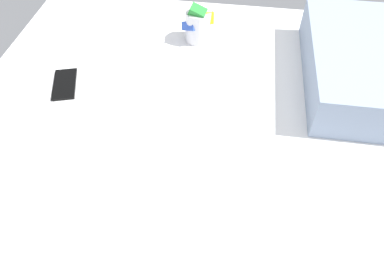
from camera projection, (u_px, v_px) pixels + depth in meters
bed_mattress at (187, 216)px, 94.95cm from camera, size 180.00×140.00×18.00cm
snack_cup at (198, 25)px, 126.86cm from camera, size 9.83×10.99×14.31cm
cell_phone at (65, 84)px, 114.86cm from camera, size 15.36×10.53×0.80cm
pillow at (368, 65)px, 111.64cm from camera, size 52.00×36.00×13.00cm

